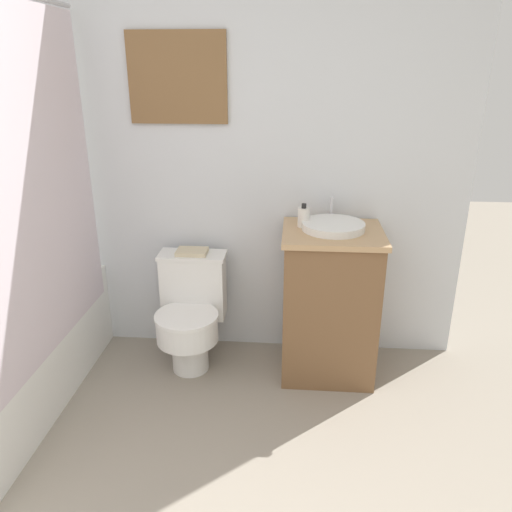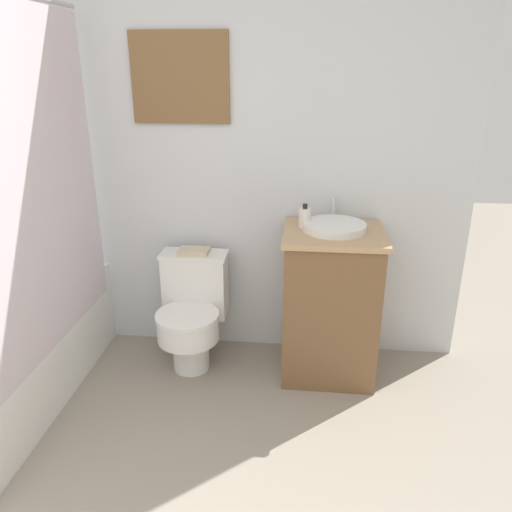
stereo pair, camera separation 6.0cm
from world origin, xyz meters
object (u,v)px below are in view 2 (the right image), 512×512
(toilet, at_px, (192,310))
(soap_bottle, at_px, (305,217))
(book_on_tank, at_px, (194,251))
(sink, at_px, (334,226))

(toilet, relative_size, soap_bottle, 5.08)
(book_on_tank, bearing_deg, toilet, -90.00)
(toilet, relative_size, sink, 1.77)
(sink, xyz_separation_m, soap_bottle, (-0.16, 0.04, 0.03))
(sink, distance_m, soap_bottle, 0.17)
(book_on_tank, bearing_deg, sink, -6.90)
(toilet, bearing_deg, soap_bottle, 4.84)
(toilet, xyz_separation_m, sink, (0.80, 0.02, 0.54))
(sink, distance_m, book_on_tank, 0.83)
(toilet, height_order, sink, sink)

